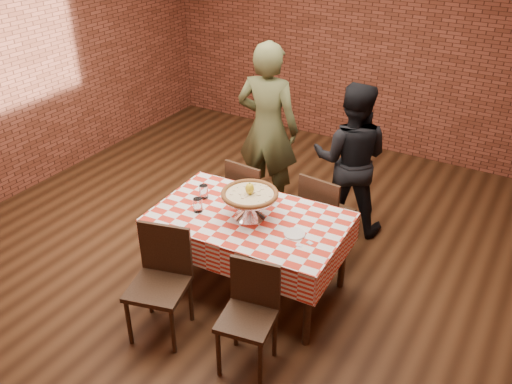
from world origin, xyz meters
TOP-DOWN VIEW (x-y plane):
  - ground at (0.00, 0.00)m, footprint 6.00×6.00m
  - back_wall at (0.00, 3.00)m, footprint 5.50×0.00m
  - table at (0.48, -0.44)m, footprint 1.64×1.04m
  - tablecloth at (0.48, -0.44)m, footprint 1.68×1.08m
  - pizza_stand at (0.49, -0.44)m, footprint 0.59×0.59m
  - pizza at (0.49, -0.44)m, footprint 0.60×0.60m
  - lemon at (0.49, -0.44)m, footprint 0.09×0.09m
  - water_glass_left at (0.07, -0.59)m, footprint 0.08×0.08m
  - water_glass_right at (-0.03, -0.38)m, footprint 0.08×0.08m
  - side_plate at (0.93, -0.48)m, footprint 0.18×0.18m
  - sweetener_packet_a at (1.03, -0.60)m, footprint 0.05×0.04m
  - sweetener_packet_b at (1.09, -0.53)m, footprint 0.06×0.05m
  - condiment_caddy at (0.48, -0.12)m, footprint 0.11×0.09m
  - chair_near_left at (0.16, -1.27)m, footprint 0.53×0.53m
  - chair_near_right at (0.94, -1.22)m, footprint 0.44×0.44m
  - chair_far_left at (0.07, 0.32)m, footprint 0.42×0.42m
  - chair_far_right at (0.84, 0.40)m, footprint 0.45×0.45m
  - diner_olive at (-0.11, 0.90)m, footprint 0.73×0.53m
  - diner_black at (0.83, 0.93)m, footprint 0.90×0.78m

SIDE VIEW (x-z plane):
  - ground at x=0.00m, z-range 0.00..0.00m
  - table at x=0.48m, z-range 0.00..0.75m
  - chair_near_right at x=0.94m, z-range 0.00..0.86m
  - chair_far_left at x=0.07m, z-range 0.00..0.88m
  - chair_far_right at x=0.84m, z-range 0.00..0.89m
  - chair_near_left at x=0.16m, z-range 0.00..0.91m
  - tablecloth at x=0.48m, z-range 0.48..0.76m
  - sweetener_packet_a at x=1.03m, z-range 0.76..0.76m
  - sweetener_packet_b at x=1.09m, z-range 0.76..0.76m
  - side_plate at x=0.93m, z-range 0.76..0.77m
  - diner_black at x=0.83m, z-range 0.00..1.59m
  - water_glass_left at x=0.07m, z-range 0.76..0.88m
  - water_glass_right at x=-0.03m, z-range 0.76..0.88m
  - condiment_caddy at x=0.48m, z-range 0.76..0.90m
  - pizza_stand at x=0.49m, z-range 0.76..0.97m
  - diner_olive at x=-0.11m, z-range 0.00..1.86m
  - pizza at x=0.49m, z-range 0.96..0.99m
  - lemon at x=0.49m, z-range 0.98..1.07m
  - back_wall at x=0.00m, z-range -1.30..4.20m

